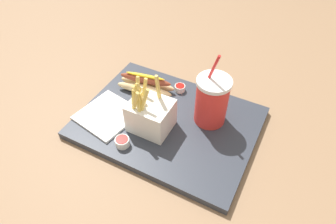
% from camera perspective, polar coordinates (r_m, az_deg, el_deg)
% --- Properties ---
extents(ground_plane, '(2.40, 2.40, 0.02)m').
position_cam_1_polar(ground_plane, '(0.82, -0.00, -2.94)').
color(ground_plane, '#8C6B4C').
extents(food_tray, '(0.46, 0.34, 0.02)m').
position_cam_1_polar(food_tray, '(0.80, -0.00, -2.00)').
color(food_tray, '#2D333D').
rests_on(food_tray, ground_plane).
extents(soda_cup, '(0.09, 0.09, 0.21)m').
position_cam_1_polar(soda_cup, '(0.76, 8.31, 2.16)').
color(soda_cup, red).
rests_on(soda_cup, food_tray).
extents(fries_basket, '(0.10, 0.09, 0.15)m').
position_cam_1_polar(fries_basket, '(0.75, -3.37, -0.53)').
color(fries_basket, white).
rests_on(fries_basket, food_tray).
extents(hot_dog_1, '(0.17, 0.08, 0.06)m').
position_cam_1_polar(hot_dog_1, '(0.87, -4.26, 5.20)').
color(hot_dog_1, '#E5C689').
rests_on(hot_dog_1, food_tray).
extents(ketchup_cup_1, '(0.04, 0.04, 0.02)m').
position_cam_1_polar(ketchup_cup_1, '(0.74, -8.69, -5.57)').
color(ketchup_cup_1, white).
rests_on(ketchup_cup_1, food_tray).
extents(ketchup_cup_2, '(0.03, 0.03, 0.02)m').
position_cam_1_polar(ketchup_cup_2, '(0.88, 2.28, 4.62)').
color(ketchup_cup_2, white).
rests_on(ketchup_cup_2, food_tray).
extents(napkin_stack, '(0.16, 0.16, 0.01)m').
position_cam_1_polar(napkin_stack, '(0.82, -11.46, -0.52)').
color(napkin_stack, white).
rests_on(napkin_stack, food_tray).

